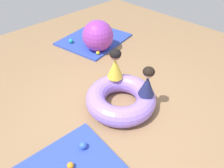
{
  "coord_description": "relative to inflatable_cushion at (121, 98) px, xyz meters",
  "views": [
    {
      "loc": [
        -1.72,
        -1.59,
        2.45
      ],
      "look_at": [
        0.11,
        0.27,
        0.34
      ],
      "focal_mm": 33.96,
      "sensor_mm": 36.0,
      "label": 1
    }
  ],
  "objects": [
    {
      "name": "ground_plane",
      "position": [
        -0.11,
        -0.07,
        -0.15
      ],
      "size": [
        8.0,
        8.0,
        0.0
      ],
      "primitive_type": "plane",
      "color": "#93704C"
    },
    {
      "name": "gym_mat_center_rear",
      "position": [
        1.19,
        2.05,
        -0.13
      ],
      "size": [
        1.73,
        1.55,
        0.04
      ],
      "primitive_type": "cube",
      "rotation": [
        0.0,
        0.0,
        0.18
      ],
      "color": "#2D47B7",
      "rests_on": "ground"
    },
    {
      "name": "inflatable_cushion",
      "position": [
        0.0,
        0.0,
        0.0
      ],
      "size": [
        1.11,
        1.11,
        0.31
      ],
      "primitive_type": "torus",
      "color": "#9975EA",
      "rests_on": "ground"
    },
    {
      "name": "child_in_navy",
      "position": [
        0.23,
        -0.31,
        0.39
      ],
      "size": [
        0.25,
        0.25,
        0.48
      ],
      "rotation": [
        0.0,
        0.0,
        0.03
      ],
      "color": "navy",
      "rests_on": "inflatable_cushion"
    },
    {
      "name": "child_in_yellow",
      "position": [
        0.2,
        0.32,
        0.41
      ],
      "size": [
        0.28,
        0.28,
        0.52
      ],
      "rotation": [
        0.0,
        0.0,
        6.22
      ],
      "color": "yellow",
      "rests_on": "inflatable_cushion"
    },
    {
      "name": "play_ball_teal",
      "position": [
        0.66,
        2.25,
        -0.06
      ],
      "size": [
        0.1,
        0.1,
        0.1
      ],
      "primitive_type": "sphere",
      "color": "teal",
      "rests_on": "gym_mat_center_rear"
    },
    {
      "name": "play_ball_orange",
      "position": [
        -1.24,
        -0.34,
        -0.07
      ],
      "size": [
        0.08,
        0.08,
        0.08
      ],
      "primitive_type": "sphere",
      "color": "orange",
      "rests_on": "gym_mat_near_right"
    },
    {
      "name": "play_ball_yellow",
      "position": [
        0.76,
        1.41,
        -0.07
      ],
      "size": [
        0.08,
        0.08,
        0.08
      ],
      "primitive_type": "sphere",
      "color": "yellow",
      "rests_on": "gym_mat_center_rear"
    },
    {
      "name": "play_ball_blue",
      "position": [
        -0.95,
        -0.23,
        -0.06
      ],
      "size": [
        0.1,
        0.1,
        0.1
      ],
      "primitive_type": "sphere",
      "color": "blue",
      "rests_on": "gym_mat_near_right"
    },
    {
      "name": "exercise_ball_large",
      "position": [
        0.95,
        1.61,
        0.19
      ],
      "size": [
        0.69,
        0.69,
        0.69
      ],
      "primitive_type": "sphere",
      "color": "purple",
      "rests_on": "ground"
    }
  ]
}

